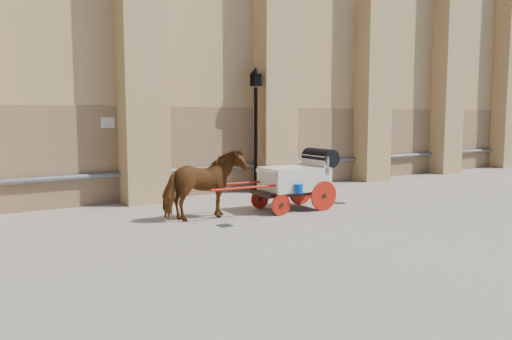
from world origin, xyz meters
TOP-DOWN VIEW (x-y plane):
  - ground at (0.00, 0.00)m, footprint 90.00×90.00m
  - horse at (-0.66, 0.28)m, footprint 2.19×1.05m
  - carriage at (2.31, 0.11)m, footprint 4.06×1.47m
  - street_lamp at (2.99, 3.36)m, footprint 0.41×0.41m
  - drain_grate_near at (-0.60, -0.67)m, footprint 0.32×0.32m
  - drain_grate_far at (3.97, 0.14)m, footprint 0.39×0.39m

SIDE VIEW (x-z plane):
  - ground at x=0.00m, z-range 0.00..0.00m
  - drain_grate_near at x=-0.60m, z-range 0.00..0.01m
  - drain_grate_far at x=3.97m, z-range 0.00..0.01m
  - horse at x=-0.66m, z-range 0.00..1.83m
  - carriage at x=2.31m, z-range 0.07..1.81m
  - street_lamp at x=2.99m, z-range 0.15..4.52m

